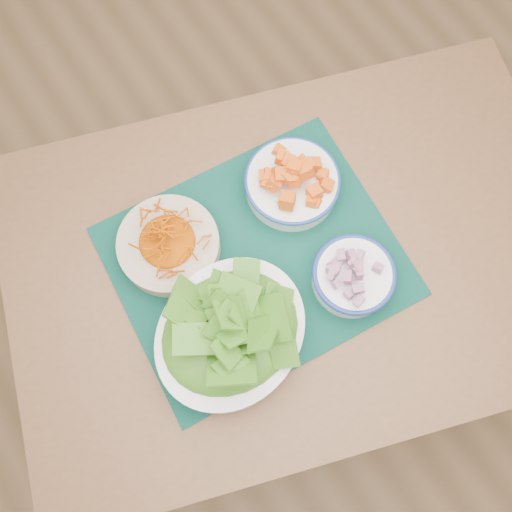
{
  "coord_description": "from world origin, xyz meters",
  "views": [
    {
      "loc": [
        -0.08,
        -0.14,
        1.8
      ],
      "look_at": [
        0.09,
        0.12,
        0.78
      ],
      "focal_mm": 40.0,
      "sensor_mm": 36.0,
      "label": 1
    }
  ],
  "objects": [
    {
      "name": "carrot_bowl",
      "position": [
        -0.04,
        0.23,
        0.79
      ],
      "size": [
        0.21,
        0.21,
        0.07
      ],
      "rotation": [
        0.0,
        0.0,
        -0.12
      ],
      "color": "beige",
      "rests_on": "placemat"
    },
    {
      "name": "ground",
      "position": [
        0.0,
        0.0,
        0.0
      ],
      "size": [
        4.0,
        4.0,
        0.0
      ],
      "primitive_type": "plane",
      "color": "#A57C50",
      "rests_on": "ground"
    },
    {
      "name": "table",
      "position": [
        0.16,
        0.08,
        0.64
      ],
      "size": [
        1.3,
        1.06,
        0.75
      ],
      "rotation": [
        0.0,
        0.0,
        -0.31
      ],
      "color": "brown",
      "rests_on": "ground"
    },
    {
      "name": "squash_bowl",
      "position": [
        0.23,
        0.21,
        0.8
      ],
      "size": [
        0.24,
        0.24,
        0.1
      ],
      "rotation": [
        0.0,
        0.0,
        0.43
      ],
      "color": "white",
      "rests_on": "placemat"
    },
    {
      "name": "placemat",
      "position": [
        0.09,
        0.12,
        0.75
      ],
      "size": [
        0.56,
        0.48,
        0.0
      ],
      "primitive_type": "cube",
      "rotation": [
        0.0,
        0.0,
        -0.09
      ],
      "color": "black",
      "rests_on": "table"
    },
    {
      "name": "onion_bowl",
      "position": [
        0.22,
        -0.01,
        0.79
      ],
      "size": [
        0.18,
        0.18,
        0.08
      ],
      "rotation": [
        0.0,
        0.0,
        0.26
      ],
      "color": "white",
      "rests_on": "placemat"
    },
    {
      "name": "lettuce_bowl",
      "position": [
        -0.03,
        0.02,
        0.82
      ],
      "size": [
        0.35,
        0.32,
        0.13
      ],
      "rotation": [
        0.0,
        0.0,
        0.32
      ],
      "color": "white",
      "rests_on": "placemat"
    }
  ]
}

